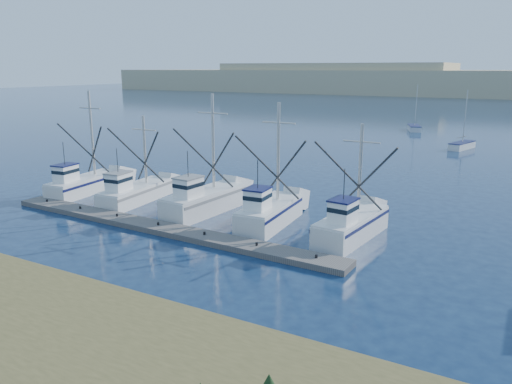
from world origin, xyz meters
TOP-DOWN VIEW (x-y plane):
  - ground at (0.00, 0.00)m, footprint 500.00×500.00m
  - floating_dock at (-9.74, 5.86)m, footprint 28.22×2.84m
  - dune_ridge at (0.00, 210.00)m, footprint 360.00×60.00m
  - trawler_fleet at (-9.56, 10.62)m, footprint 28.07×7.99m
  - sailboat_near at (3.85, 54.35)m, footprint 3.01×5.64m
  - sailboat_far at (-6.51, 72.40)m, footprint 3.53×5.93m

SIDE VIEW (x-z plane):
  - ground at x=0.00m, z-range 0.00..0.00m
  - floating_dock at x=-9.74m, z-range 0.00..0.38m
  - sailboat_far at x=-6.51m, z-range -3.56..4.54m
  - sailboat_near at x=3.85m, z-range -3.55..4.55m
  - trawler_fleet at x=-9.56m, z-range -3.57..5.53m
  - dune_ridge at x=0.00m, z-range 0.00..10.00m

